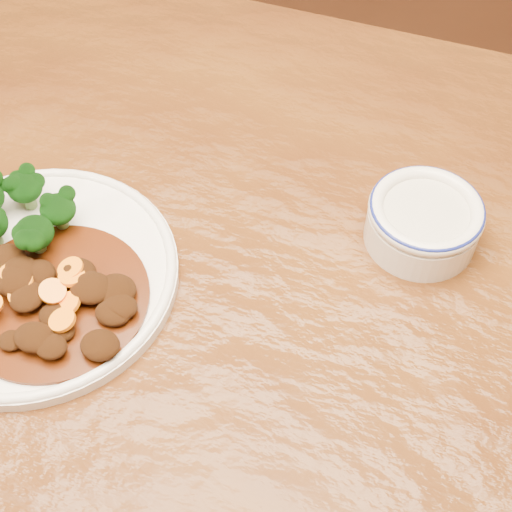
# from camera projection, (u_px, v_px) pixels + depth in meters

# --- Properties ---
(ground) EXTENTS (4.00, 4.00, 0.00)m
(ground) POSITION_uv_depth(u_px,v_px,m) (231.00, 495.00, 1.35)
(ground) COLOR #462211
(ground) RESTS_ON ground
(dining_table) EXTENTS (1.55, 0.98, 0.75)m
(dining_table) POSITION_uv_depth(u_px,v_px,m) (214.00, 293.00, 0.82)
(dining_table) COLOR #5B3210
(dining_table) RESTS_ON ground
(dinner_plate) EXTENTS (0.29, 0.29, 0.02)m
(dinner_plate) POSITION_uv_depth(u_px,v_px,m) (34.00, 275.00, 0.72)
(dinner_plate) COLOR white
(dinner_plate) RESTS_ON dining_table
(broccoli_florets) EXTENTS (0.12, 0.09, 0.05)m
(broccoli_florets) POSITION_uv_depth(u_px,v_px,m) (14.00, 210.00, 0.73)
(broccoli_florets) COLOR #668B48
(broccoli_florets) RESTS_ON dinner_plate
(mince_stew) EXTENTS (0.19, 0.19, 0.03)m
(mince_stew) POSITION_uv_depth(u_px,v_px,m) (53.00, 297.00, 0.69)
(mince_stew) COLOR #461C07
(mince_stew) RESTS_ON dinner_plate
(dip_bowl) EXTENTS (0.12, 0.12, 0.05)m
(dip_bowl) POSITION_uv_depth(u_px,v_px,m) (424.00, 220.00, 0.74)
(dip_bowl) COLOR silver
(dip_bowl) RESTS_ON dining_table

